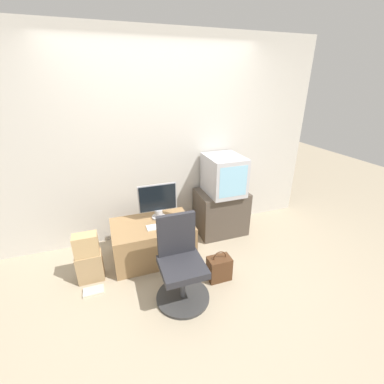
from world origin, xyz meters
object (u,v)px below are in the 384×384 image
(cardboard_box_lower, at_px, (90,267))
(mouse, at_px, (181,221))
(main_monitor, at_px, (158,201))
(office_chair, at_px, (181,267))
(book, at_px, (94,291))
(crt_tv, at_px, (224,175))
(handbag, at_px, (219,268))
(keyboard, at_px, (161,226))

(cardboard_box_lower, bearing_deg, mouse, 4.36)
(main_monitor, xyz_separation_m, office_chair, (0.03, -0.85, -0.34))
(book, bearing_deg, office_chair, -21.39)
(crt_tv, relative_size, handbag, 1.54)
(crt_tv, distance_m, cardboard_box_lower, 1.96)
(main_monitor, distance_m, handbag, 1.06)
(keyboard, height_order, book, keyboard)
(main_monitor, xyz_separation_m, cardboard_box_lower, (-0.85, -0.30, -0.53))
(main_monitor, relative_size, mouse, 7.04)
(mouse, distance_m, book, 1.20)
(book, bearing_deg, handbag, -10.53)
(crt_tv, distance_m, book, 2.06)
(mouse, relative_size, cardboard_box_lower, 0.20)
(cardboard_box_lower, bearing_deg, crt_tv, 13.06)
(main_monitor, height_order, handbag, main_monitor)
(keyboard, distance_m, mouse, 0.25)
(keyboard, relative_size, cardboard_box_lower, 1.01)
(main_monitor, relative_size, keyboard, 1.41)
(mouse, distance_m, cardboard_box_lower, 1.12)
(main_monitor, height_order, crt_tv, crt_tv)
(office_chair, bearing_deg, book, 158.61)
(mouse, bearing_deg, crt_tv, 25.14)
(keyboard, relative_size, handbag, 0.93)
(main_monitor, distance_m, book, 1.19)
(book, bearing_deg, keyboard, 19.71)
(mouse, height_order, handbag, mouse)
(mouse, bearing_deg, cardboard_box_lower, -175.64)
(main_monitor, xyz_separation_m, mouse, (0.22, -0.21, -0.21))
(crt_tv, bearing_deg, cardboard_box_lower, -166.94)
(mouse, bearing_deg, keyboard, -178.82)
(main_monitor, relative_size, crt_tv, 0.85)
(crt_tv, relative_size, book, 2.68)
(main_monitor, bearing_deg, handbag, -57.08)
(mouse, relative_size, office_chair, 0.08)
(handbag, bearing_deg, mouse, 116.06)
(main_monitor, height_order, keyboard, main_monitor)
(crt_tv, xyz_separation_m, book, (-1.76, -0.63, -0.87))
(keyboard, distance_m, office_chair, 0.64)
(office_chair, xyz_separation_m, book, (-0.86, 0.34, -0.34))
(crt_tv, bearing_deg, keyboard, -160.57)
(main_monitor, relative_size, handbag, 1.31)
(main_monitor, height_order, mouse, main_monitor)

